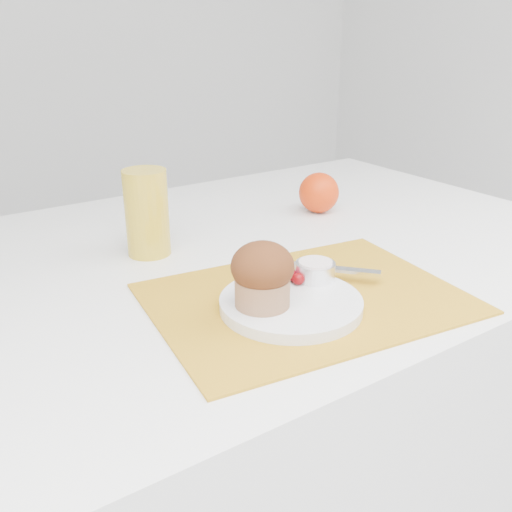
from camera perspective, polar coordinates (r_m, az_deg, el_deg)
table at (r=1.14m, az=-0.79°, el=-16.82°), size 1.20×0.80×0.75m
placemat at (r=0.77m, az=5.04°, el=-4.23°), size 0.44×0.35×0.00m
plate at (r=0.74m, az=3.51°, el=-4.77°), size 0.23×0.23×0.01m
ramekin at (r=0.79m, az=5.93°, el=-1.49°), size 0.07×0.07×0.02m
cream at (r=0.78m, az=5.97°, el=-0.71°), size 0.06×0.06×0.01m
raspberry_near at (r=0.78m, az=3.26°, el=-1.83°), size 0.02×0.02×0.02m
raspberry_far at (r=0.77m, az=4.26°, el=-2.28°), size 0.02×0.02×0.02m
butter_knife at (r=0.82m, az=6.10°, el=-1.11°), size 0.13×0.15×0.00m
orange at (r=1.12m, az=6.30°, el=6.31°), size 0.08×0.08×0.08m
juice_glass at (r=0.91m, az=-10.86°, el=4.26°), size 0.07×0.07×0.14m
muffin at (r=0.70m, az=0.65°, el=-1.84°), size 0.08×0.08×0.08m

